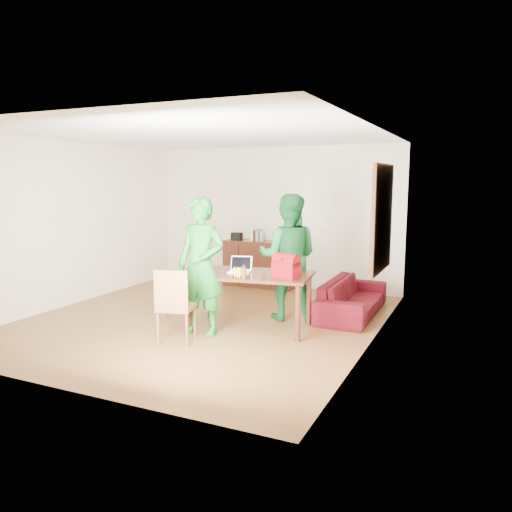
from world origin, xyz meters
The scene contains 10 objects.
room centered at (0.01, 0.13, 1.31)m, with size 5.20×5.70×2.90m.
table centered at (0.82, -0.08, 0.69)m, with size 1.80×1.18×0.79m.
chair centered at (0.20, -1.01, 0.28)m, with size 0.53×0.52×0.97m.
person_near centered at (0.33, -0.57, 0.93)m, with size 0.68×0.45×1.86m, color #15611C.
person_far centered at (1.11, 0.62, 0.94)m, with size 0.91×0.71×1.87m, color #135625.
laptop centered at (0.66, -0.09, 0.83)m, with size 0.35×0.28×0.21m.
bananas centered at (0.80, -0.45, 0.82)m, with size 0.15×0.09×0.05m, color gold, non-canonical shape.
bottle centered at (0.92, -0.49, 0.88)m, with size 0.06×0.06×0.18m, color #543113.
red_bag centered at (1.39, -0.18, 0.92)m, with size 0.35×0.20×0.25m, color maroon.
sofa centered at (1.95, 1.23, 0.27)m, with size 1.86×0.73×0.54m, color #3A0714.
Camera 1 is at (3.73, -6.24, 2.08)m, focal length 35.00 mm.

